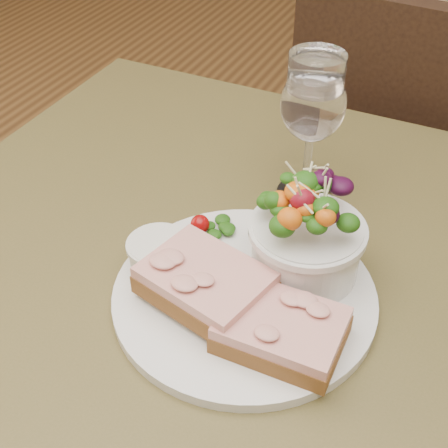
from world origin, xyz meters
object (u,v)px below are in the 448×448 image
at_px(sandwich_front, 281,330).
at_px(ramekin, 159,254).
at_px(chair_far, 398,251).
at_px(sandwich_back, 205,283).
at_px(wine_glass, 313,108).
at_px(dinner_plate, 244,295).
at_px(cafe_table, 225,329).
at_px(salad_bowl, 308,227).

relative_size(sandwich_front, ramekin, 1.84).
distance_m(chair_far, sandwich_back, 0.87).
distance_m(chair_far, wine_glass, 0.76).
height_order(dinner_plate, sandwich_back, sandwich_back).
height_order(chair_far, sandwich_front, chair_far).
bearing_deg(sandwich_front, dinner_plate, 141.65).
bearing_deg(cafe_table, sandwich_front, -39.34).
relative_size(sandwich_back, salad_bowl, 1.10).
height_order(salad_bowl, wine_glass, wine_glass).
bearing_deg(cafe_table, sandwich_back, -82.74).
distance_m(sandwich_front, ramekin, 0.16).
distance_m(cafe_table, dinner_plate, 0.12).
xyz_separation_m(dinner_plate, sandwich_front, (0.06, -0.04, 0.02)).
relative_size(dinner_plate, ramekin, 4.38).
distance_m(sandwich_front, wine_glass, 0.27).
distance_m(chair_far, sandwich_front, 0.87).
height_order(sandwich_back, salad_bowl, salad_bowl).
relative_size(dinner_plate, salad_bowl, 2.15).
bearing_deg(salad_bowl, dinner_plate, -127.48).
height_order(ramekin, salad_bowl, salad_bowl).
relative_size(sandwich_front, wine_glass, 0.66).
relative_size(cafe_table, chair_far, 0.89).
bearing_deg(ramekin, wine_glass, 66.38).
relative_size(sandwich_front, salad_bowl, 0.91).
bearing_deg(salad_bowl, cafe_table, -164.56).
xyz_separation_m(cafe_table, dinner_plate, (0.04, -0.03, 0.11)).
bearing_deg(wine_glass, ramekin, -113.62).
relative_size(cafe_table, dinner_plate, 2.93).
bearing_deg(sandwich_front, wine_glass, 104.16).
relative_size(cafe_table, sandwich_back, 5.74).
bearing_deg(sandwich_front, ramekin, 165.66).
xyz_separation_m(cafe_table, chair_far, (0.12, 0.65, -0.36)).
bearing_deg(wine_glass, chair_far, 79.84).
relative_size(dinner_plate, wine_glass, 1.56).
bearing_deg(sandwich_back, chair_far, 94.76).
bearing_deg(sandwich_front, sandwich_back, 168.51).
height_order(sandwich_back, ramekin, sandwich_back).
relative_size(dinner_plate, sandwich_back, 1.96).
relative_size(chair_far, wine_glass, 5.14).
xyz_separation_m(sandwich_front, sandwich_back, (-0.09, 0.02, 0.01)).
distance_m(cafe_table, salad_bowl, 0.19).
distance_m(cafe_table, chair_far, 0.75).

